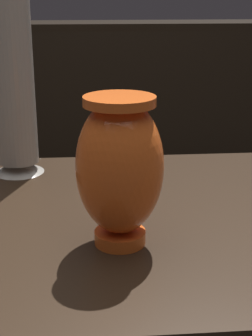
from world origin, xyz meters
TOP-DOWN VIEW (x-y plane):
  - back_display_shelf at (0.00, 2.20)m, footprint 2.60×0.40m
  - vase_centerpiece at (-0.03, -0.10)m, footprint 0.13×0.13m
  - vase_tall_behind at (-0.21, 0.23)m, footprint 0.10×0.10m
  - shelf_vase_left at (-0.52, 2.24)m, footprint 0.13×0.13m

SIDE VIEW (x-z plane):
  - back_display_shelf at x=0.00m, z-range 0.00..0.99m
  - vase_centerpiece at x=-0.03m, z-range 0.81..1.03m
  - vase_tall_behind at x=-0.21m, z-range 0.79..1.15m
  - shelf_vase_left at x=-0.52m, z-range 1.01..1.12m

